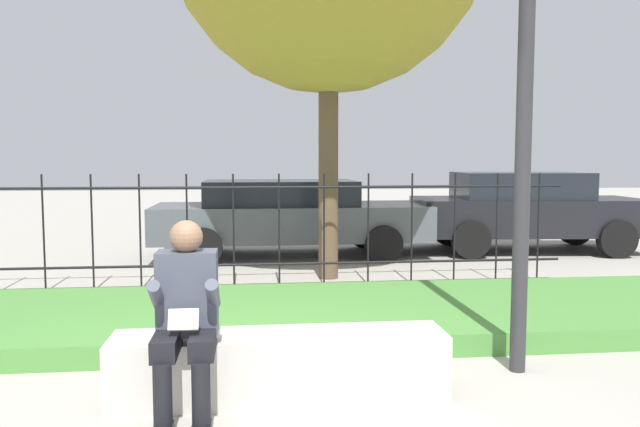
{
  "coord_description": "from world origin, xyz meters",
  "views": [
    {
      "loc": [
        -0.06,
        -4.16,
        1.63
      ],
      "look_at": [
        0.78,
        3.49,
        0.97
      ],
      "focal_mm": 35.0,
      "sensor_mm": 36.0,
      "label": 1
    }
  ],
  "objects_px": {
    "car_parked_center": "(288,215)",
    "car_parked_right": "(525,209)",
    "street_lamp": "(527,13)",
    "stone_bench": "(280,369)",
    "person_seated_reader": "(186,312)"
  },
  "relations": [
    {
      "from": "stone_bench",
      "to": "car_parked_right",
      "type": "bearing_deg",
      "value": 54.0
    },
    {
      "from": "car_parked_center",
      "to": "car_parked_right",
      "type": "bearing_deg",
      "value": 0.97
    },
    {
      "from": "stone_bench",
      "to": "car_parked_center",
      "type": "xyz_separation_m",
      "value": [
        0.44,
        6.32,
        0.49
      ]
    },
    {
      "from": "stone_bench",
      "to": "car_parked_center",
      "type": "height_order",
      "value": "car_parked_center"
    },
    {
      "from": "car_parked_right",
      "to": "stone_bench",
      "type": "bearing_deg",
      "value": -121.2
    },
    {
      "from": "stone_bench",
      "to": "person_seated_reader",
      "type": "bearing_deg",
      "value": -155.94
    },
    {
      "from": "stone_bench",
      "to": "street_lamp",
      "type": "bearing_deg",
      "value": 10.65
    },
    {
      "from": "car_parked_center",
      "to": "street_lamp",
      "type": "distance_m",
      "value": 6.46
    },
    {
      "from": "car_parked_right",
      "to": "car_parked_center",
      "type": "bearing_deg",
      "value": -173.88
    },
    {
      "from": "person_seated_reader",
      "to": "car_parked_right",
      "type": "distance_m",
      "value": 8.51
    },
    {
      "from": "stone_bench",
      "to": "car_parked_right",
      "type": "xyz_separation_m",
      "value": [
        4.67,
        6.42,
        0.55
      ]
    },
    {
      "from": "car_parked_right",
      "to": "street_lamp",
      "type": "relative_size",
      "value": 0.91
    },
    {
      "from": "car_parked_right",
      "to": "street_lamp",
      "type": "distance_m",
      "value": 6.97
    },
    {
      "from": "stone_bench",
      "to": "person_seated_reader",
      "type": "height_order",
      "value": "person_seated_reader"
    },
    {
      "from": "person_seated_reader",
      "to": "car_parked_center",
      "type": "relative_size",
      "value": 0.27
    }
  ]
}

